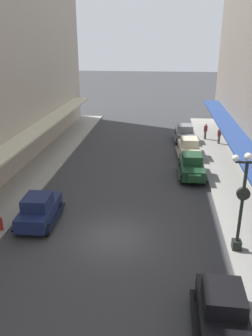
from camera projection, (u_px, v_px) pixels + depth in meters
name	position (u px, v px, depth m)	size (l,w,h in m)	color
ground_plane	(114.00, 237.00, 18.78)	(200.00, 200.00, 0.00)	#38383A
parked_car_0	(185.00, 133.00, 35.81)	(2.30, 4.32, 1.84)	slate
parked_car_1	(39.00, 209.00, 19.90)	(2.28, 4.31, 1.84)	#19234C
parked_car_2	(223.00, 314.00, 12.32)	(2.20, 4.28, 1.84)	black
parked_car_3	(192.00, 166.00, 26.54)	(2.22, 4.29, 1.84)	#193D23
parked_car_4	(189.00, 147.00, 31.13)	(2.30, 4.32, 1.84)	beige
lamp_post_with_clock	(243.00, 199.00, 16.49)	(1.42, 0.44, 5.16)	black
fire_hydrant	(0.00, 223.00, 19.08)	(0.24, 0.24, 0.82)	#B21E19
pedestrian_0	(219.00, 135.00, 34.62)	(0.36, 0.28, 1.67)	#4C4238
pedestrian_1	(205.00, 131.00, 36.23)	(0.36, 0.24, 1.64)	#4C4238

